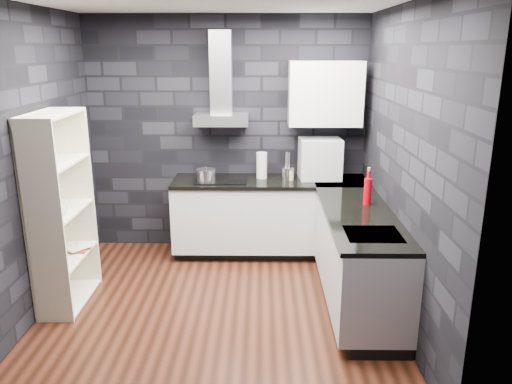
{
  "coord_description": "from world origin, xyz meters",
  "views": [
    {
      "loc": [
        0.41,
        -4.15,
        2.33
      ],
      "look_at": [
        0.35,
        0.45,
        1.0
      ],
      "focal_mm": 35.0,
      "sensor_mm": 36.0,
      "label": 1
    }
  ],
  "objects_px": {
    "pot": "(206,176)",
    "appliance_garage": "(320,159)",
    "red_bottle": "(368,191)",
    "storage_jar": "(289,175)",
    "bookshelf": "(61,211)",
    "utensil_crock": "(287,174)",
    "fruit_bowl": "(57,211)",
    "glass_vase": "(262,165)"
  },
  "relations": [
    {
      "from": "glass_vase",
      "to": "utensil_crock",
      "type": "relative_size",
      "value": 2.11
    },
    {
      "from": "fruit_bowl",
      "to": "red_bottle",
      "type": "bearing_deg",
      "value": 7.25
    },
    {
      "from": "utensil_crock",
      "to": "appliance_garage",
      "type": "relative_size",
      "value": 0.3
    },
    {
      "from": "storage_jar",
      "to": "bookshelf",
      "type": "height_order",
      "value": "bookshelf"
    },
    {
      "from": "red_bottle",
      "to": "bookshelf",
      "type": "xyz_separation_m",
      "value": [
        -2.83,
        -0.26,
        -0.13
      ]
    },
    {
      "from": "glass_vase",
      "to": "storage_jar",
      "type": "relative_size",
      "value": 2.49
    },
    {
      "from": "appliance_garage",
      "to": "pot",
      "type": "bearing_deg",
      "value": -173.46
    },
    {
      "from": "appliance_garage",
      "to": "red_bottle",
      "type": "distance_m",
      "value": 1.05
    },
    {
      "from": "red_bottle",
      "to": "fruit_bowl",
      "type": "relative_size",
      "value": 1.23
    },
    {
      "from": "glass_vase",
      "to": "fruit_bowl",
      "type": "bearing_deg",
      "value": -143.58
    },
    {
      "from": "glass_vase",
      "to": "appliance_garage",
      "type": "relative_size",
      "value": 0.64
    },
    {
      "from": "glass_vase",
      "to": "pot",
      "type": "bearing_deg",
      "value": -161.84
    },
    {
      "from": "appliance_garage",
      "to": "fruit_bowl",
      "type": "xyz_separation_m",
      "value": [
        -2.48,
        -1.35,
        -0.19
      ]
    },
    {
      "from": "pot",
      "to": "appliance_garage",
      "type": "relative_size",
      "value": 0.45
    },
    {
      "from": "pot",
      "to": "utensil_crock",
      "type": "height_order",
      "value": "utensil_crock"
    },
    {
      "from": "utensil_crock",
      "to": "bookshelf",
      "type": "bearing_deg",
      "value": -151.24
    },
    {
      "from": "glass_vase",
      "to": "appliance_garage",
      "type": "height_order",
      "value": "appliance_garage"
    },
    {
      "from": "utensil_crock",
      "to": "appliance_garage",
      "type": "distance_m",
      "value": 0.41
    },
    {
      "from": "storage_jar",
      "to": "appliance_garage",
      "type": "bearing_deg",
      "value": 13.99
    },
    {
      "from": "pot",
      "to": "red_bottle",
      "type": "relative_size",
      "value": 0.81
    },
    {
      "from": "appliance_garage",
      "to": "fruit_bowl",
      "type": "relative_size",
      "value": 2.25
    },
    {
      "from": "appliance_garage",
      "to": "red_bottle",
      "type": "bearing_deg",
      "value": -73.23
    },
    {
      "from": "storage_jar",
      "to": "bookshelf",
      "type": "relative_size",
      "value": 0.07
    },
    {
      "from": "glass_vase",
      "to": "appliance_garage",
      "type": "bearing_deg",
      "value": 0.23
    },
    {
      "from": "bookshelf",
      "to": "fruit_bowl",
      "type": "distance_m",
      "value": 0.11
    },
    {
      "from": "glass_vase",
      "to": "red_bottle",
      "type": "height_order",
      "value": "glass_vase"
    },
    {
      "from": "utensil_crock",
      "to": "red_bottle",
      "type": "height_order",
      "value": "red_bottle"
    },
    {
      "from": "appliance_garage",
      "to": "fruit_bowl",
      "type": "bearing_deg",
      "value": -154.06
    },
    {
      "from": "appliance_garage",
      "to": "bookshelf",
      "type": "bearing_deg",
      "value": -155.93
    },
    {
      "from": "glass_vase",
      "to": "utensil_crock",
      "type": "xyz_separation_m",
      "value": [
        0.28,
        -0.09,
        -0.08
      ]
    },
    {
      "from": "appliance_garage",
      "to": "bookshelf",
      "type": "height_order",
      "value": "bookshelf"
    },
    {
      "from": "glass_vase",
      "to": "bookshelf",
      "type": "distance_m",
      "value": 2.21
    },
    {
      "from": "utensil_crock",
      "to": "bookshelf",
      "type": "xyz_separation_m",
      "value": [
        -2.11,
        -1.16,
        -0.07
      ]
    },
    {
      "from": "glass_vase",
      "to": "utensil_crock",
      "type": "bearing_deg",
      "value": -16.67
    },
    {
      "from": "bookshelf",
      "to": "fruit_bowl",
      "type": "height_order",
      "value": "bookshelf"
    },
    {
      "from": "storage_jar",
      "to": "appliance_garage",
      "type": "distance_m",
      "value": 0.4
    },
    {
      "from": "fruit_bowl",
      "to": "pot",
      "type": "bearing_deg",
      "value": 43.4
    },
    {
      "from": "glass_vase",
      "to": "fruit_bowl",
      "type": "xyz_separation_m",
      "value": [
        -1.82,
        -1.35,
        -0.11
      ]
    },
    {
      "from": "red_bottle",
      "to": "fruit_bowl",
      "type": "distance_m",
      "value": 2.85
    },
    {
      "from": "glass_vase",
      "to": "appliance_garage",
      "type": "distance_m",
      "value": 0.66
    },
    {
      "from": "bookshelf",
      "to": "fruit_bowl",
      "type": "relative_size",
      "value": 8.75
    },
    {
      "from": "storage_jar",
      "to": "fruit_bowl",
      "type": "distance_m",
      "value": 2.48
    }
  ]
}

